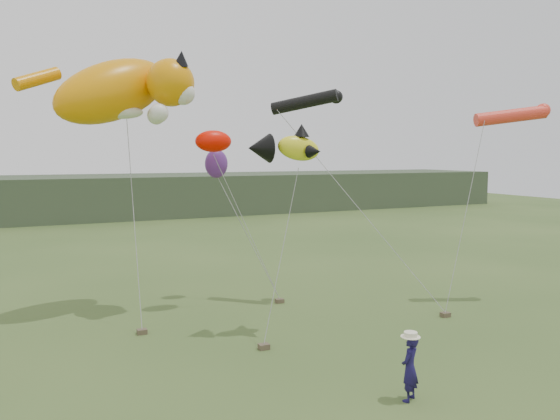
{
  "coord_description": "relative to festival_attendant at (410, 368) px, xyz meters",
  "views": [
    {
      "loc": [
        -6.97,
        -11.59,
        6.09
      ],
      "look_at": [
        -0.21,
        3.0,
        4.46
      ],
      "focal_mm": 35.0,
      "sensor_mm": 36.0,
      "label": 1
    }
  ],
  "objects": [
    {
      "name": "ground",
      "position": [
        -1.42,
        1.12,
        -0.83
      ],
      "size": [
        120.0,
        120.0,
        0.0
      ],
      "primitive_type": "plane",
      "color": "#385123",
      "rests_on": "ground"
    },
    {
      "name": "sandbag_anchors",
      "position": [
        -2.44,
        6.3,
        -0.75
      ],
      "size": [
        17.84,
        5.59,
        0.17
      ],
      "color": "brown",
      "rests_on": "ground"
    },
    {
      "name": "cat_kite",
      "position": [
        -4.88,
        11.06,
        7.7
      ],
      "size": [
        6.4,
        3.83,
        3.7
      ],
      "color": "orange",
      "rests_on": "ground"
    },
    {
      "name": "fish_kite",
      "position": [
        -0.59,
        6.05,
        5.5
      ],
      "size": [
        2.51,
        1.69,
        1.34
      ],
      "color": "yellow",
      "rests_on": "ground"
    },
    {
      "name": "tube_kites",
      "position": [
        6.41,
        7.56,
        7.13
      ],
      "size": [
        10.55,
        5.35,
        1.49
      ],
      "color": "black",
      "rests_on": "ground"
    },
    {
      "name": "festival_attendant",
      "position": [
        0.0,
        0.0,
        0.0
      ],
      "size": [
        0.72,
        0.65,
        1.66
      ],
      "primitive_type": "imported",
      "rotation": [
        0.0,
        0.0,
        3.68
      ],
      "color": "#181246",
      "rests_on": "ground"
    },
    {
      "name": "misc_kites",
      "position": [
        -1.5,
        10.66,
        5.39
      ],
      "size": [
        1.83,
        2.28,
        1.92
      ],
      "color": "#F81000",
      "rests_on": "ground"
    },
    {
      "name": "headland",
      "position": [
        -4.54,
        45.81,
        1.09
      ],
      "size": [
        90.0,
        13.0,
        4.0
      ],
      "color": "#2D3D28",
      "rests_on": "ground"
    }
  ]
}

